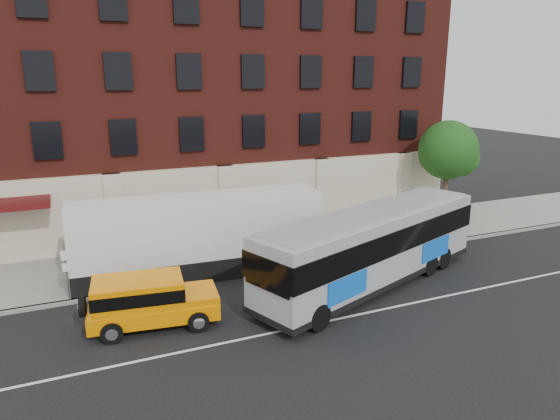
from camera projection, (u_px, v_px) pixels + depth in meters
name	position (u px, v px, depth m)	size (l,w,h in m)	color
ground	(326.00, 329.00, 18.53)	(120.00, 120.00, 0.00)	black
sidewalk	(243.00, 251.00, 26.49)	(60.00, 6.00, 0.15)	gray
kerb	(265.00, 271.00, 23.83)	(60.00, 0.25, 0.15)	gray
lane_line	(319.00, 323.00, 18.97)	(60.00, 0.12, 0.01)	silver
building	(199.00, 98.00, 31.59)	(30.00, 12.10, 15.00)	#581C15
sign_pole	(66.00, 269.00, 20.34)	(0.30, 0.20, 2.50)	slate
street_tree	(449.00, 152.00, 31.02)	(3.60, 3.60, 6.20)	#3C2B1E
city_bus	(373.00, 245.00, 21.93)	(12.56, 6.80, 3.40)	#999DA3
yellow_suv	(147.00, 299.00, 18.48)	(5.00, 2.61, 1.87)	#FE8600
shipping_container	(200.00, 237.00, 23.13)	(11.26, 2.90, 3.72)	black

